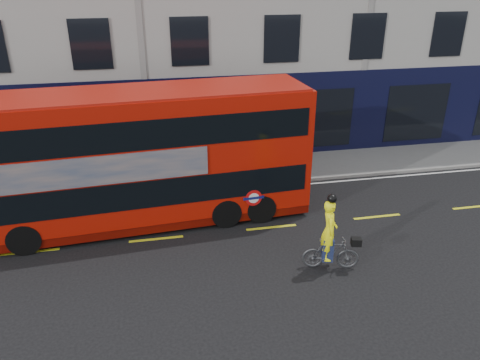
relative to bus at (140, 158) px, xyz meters
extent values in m
plane|color=black|center=(0.32, -2.91, -2.42)|extent=(120.00, 120.00, 0.00)
cube|color=gray|center=(0.32, 3.59, -2.36)|extent=(60.00, 3.00, 0.12)
cube|color=gray|center=(0.32, 2.09, -2.36)|extent=(60.00, 0.12, 0.13)
cube|color=black|center=(0.32, 5.07, -0.42)|extent=(50.00, 0.08, 4.00)
cube|color=silver|center=(0.32, 1.79, -2.42)|extent=(58.00, 0.10, 0.01)
cube|color=#B51307|center=(-0.04, 0.00, 0.15)|extent=(11.80, 3.47, 4.18)
cube|color=#5A0903|center=(-0.04, 0.00, -2.10)|extent=(11.80, 3.41, 0.32)
cube|color=black|center=(-0.04, 0.00, -0.78)|extent=(11.34, 3.47, 0.95)
cube|color=black|center=(-0.04, 0.00, 1.23)|extent=(11.34, 3.47, 0.95)
cube|color=maroon|center=(-0.04, 0.00, 2.26)|extent=(11.56, 3.34, 0.08)
cube|color=black|center=(5.78, 0.41, -0.78)|extent=(0.21, 2.38, 0.95)
cube|color=black|center=(5.78, 0.41, 1.23)|extent=(0.21, 2.38, 0.95)
cube|color=gray|center=(-1.00, -1.43, 0.23)|extent=(6.34, 0.49, 0.95)
cylinder|color=red|center=(3.75, -1.09, -1.36)|extent=(0.59, 0.06, 0.59)
cylinder|color=white|center=(3.75, -1.09, -1.36)|extent=(0.38, 0.05, 0.38)
cube|color=#0C1459|center=(3.75, -1.10, -1.36)|extent=(0.74, 0.07, 0.10)
cylinder|color=black|center=(3.97, 0.28, -1.89)|extent=(1.25, 2.76, 1.06)
cylinder|color=black|center=(2.70, 0.19, -1.89)|extent=(1.25, 2.76, 1.06)
cylinder|color=black|center=(-3.85, -0.27, -1.89)|extent=(1.25, 2.76, 1.06)
imported|color=#4A4C50|center=(5.45, -4.09, -1.91)|extent=(1.77, 0.87, 1.02)
imported|color=#FBF80F|center=(5.34, -4.06, -1.10)|extent=(0.61, 0.78, 1.90)
cube|color=black|center=(6.14, -4.26, -1.48)|extent=(0.34, 0.30, 0.23)
cube|color=#1C264D|center=(5.34, -4.06, -1.73)|extent=(0.40, 0.47, 0.74)
sphere|color=black|center=(5.34, -4.06, -0.07)|extent=(0.28, 0.28, 0.28)
camera|label=1|loc=(0.49, -15.18, 5.92)|focal=35.00mm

